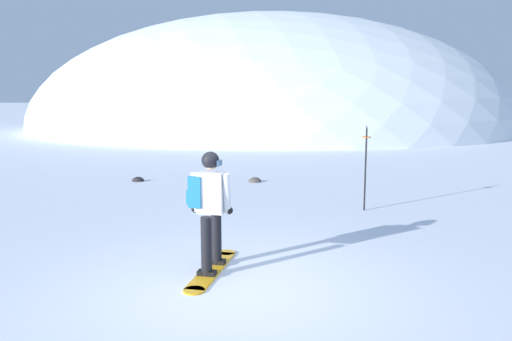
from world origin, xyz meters
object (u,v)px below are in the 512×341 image
at_px(snowboarder_main, 209,208).
at_px(piste_marker_near, 366,162).
at_px(rock_dark, 138,181).
at_px(rock_mid, 255,182).

relative_size(snowboarder_main, piste_marker_near, 0.99).
relative_size(snowboarder_main, rock_dark, 5.05).
height_order(piste_marker_near, rock_mid, piste_marker_near).
bearing_deg(rock_dark, snowboarder_main, -62.35).
distance_m(snowboarder_main, piste_marker_near, 4.82).
bearing_deg(rock_dark, piste_marker_near, -25.30).
bearing_deg(snowboarder_main, rock_mid, 92.21).
bearing_deg(piste_marker_near, rock_dark, 154.70).
relative_size(rock_dark, rock_mid, 0.95).
height_order(snowboarder_main, rock_mid, snowboarder_main).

